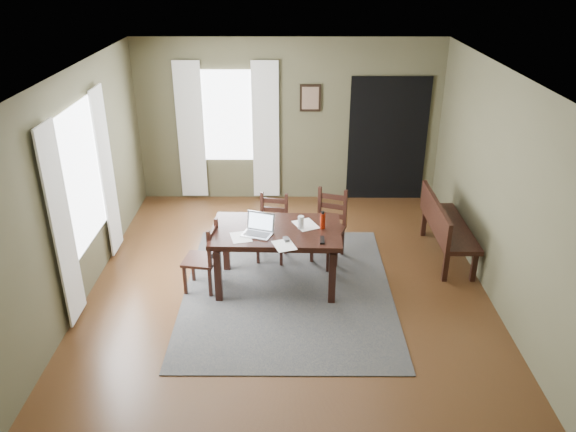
{
  "coord_description": "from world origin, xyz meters",
  "views": [
    {
      "loc": [
        0.02,
        -6.03,
        3.89
      ],
      "look_at": [
        0.0,
        0.3,
        0.9
      ],
      "focal_mm": 35.0,
      "sensor_mm": 36.0,
      "label": 1
    }
  ],
  "objects_px": {
    "bench": "(444,224)",
    "dining_table": "(276,236)",
    "chair_back_right": "(329,226)",
    "laptop": "(259,228)",
    "chair_back_left": "(273,228)",
    "water_bottle": "(323,221)",
    "chair_end": "(204,258)"
  },
  "relations": [
    {
      "from": "chair_end",
      "to": "bench",
      "type": "distance_m",
      "value": 3.3
    },
    {
      "from": "bench",
      "to": "dining_table",
      "type": "bearing_deg",
      "value": 108.44
    },
    {
      "from": "chair_end",
      "to": "bench",
      "type": "xyz_separation_m",
      "value": [
        3.19,
        0.86,
        0.06
      ]
    },
    {
      "from": "bench",
      "to": "laptop",
      "type": "xyz_separation_m",
      "value": [
        -2.5,
        -0.87,
        0.36
      ]
    },
    {
      "from": "bench",
      "to": "chair_back_left",
      "type": "bearing_deg",
      "value": 90.97
    },
    {
      "from": "chair_back_left",
      "to": "bench",
      "type": "height_order",
      "value": "chair_back_left"
    },
    {
      "from": "chair_back_right",
      "to": "laptop",
      "type": "distance_m",
      "value": 1.31
    },
    {
      "from": "chair_back_right",
      "to": "bench",
      "type": "relative_size",
      "value": 0.64
    },
    {
      "from": "chair_end",
      "to": "chair_back_right",
      "type": "bearing_deg",
      "value": 126.47
    },
    {
      "from": "dining_table",
      "to": "chair_back_left",
      "type": "bearing_deg",
      "value": 97.03
    },
    {
      "from": "bench",
      "to": "water_bottle",
      "type": "bearing_deg",
      "value": 113.33
    },
    {
      "from": "chair_back_right",
      "to": "dining_table",
      "type": "bearing_deg",
      "value": -114.4
    },
    {
      "from": "chair_back_left",
      "to": "water_bottle",
      "type": "height_order",
      "value": "water_bottle"
    },
    {
      "from": "chair_back_left",
      "to": "chair_back_right",
      "type": "bearing_deg",
      "value": 11.44
    },
    {
      "from": "dining_table",
      "to": "chair_back_left",
      "type": "relative_size",
      "value": 1.77
    },
    {
      "from": "chair_back_left",
      "to": "chair_back_right",
      "type": "relative_size",
      "value": 0.94
    },
    {
      "from": "chair_back_left",
      "to": "dining_table",
      "type": "bearing_deg",
      "value": -74.51
    },
    {
      "from": "water_bottle",
      "to": "chair_back_right",
      "type": "bearing_deg",
      "value": 79.23
    },
    {
      "from": "laptop",
      "to": "chair_back_right",
      "type": "bearing_deg",
      "value": 62.25
    },
    {
      "from": "dining_table",
      "to": "chair_end",
      "type": "height_order",
      "value": "chair_end"
    },
    {
      "from": "dining_table",
      "to": "bench",
      "type": "bearing_deg",
      "value": 19.98
    },
    {
      "from": "dining_table",
      "to": "laptop",
      "type": "relative_size",
      "value": 3.8
    },
    {
      "from": "bench",
      "to": "water_bottle",
      "type": "distance_m",
      "value": 1.91
    },
    {
      "from": "chair_back_left",
      "to": "chair_back_right",
      "type": "xyz_separation_m",
      "value": [
        0.78,
        0.02,
        0.03
      ]
    },
    {
      "from": "dining_table",
      "to": "chair_back_left",
      "type": "xyz_separation_m",
      "value": [
        -0.07,
        0.72,
        -0.26
      ]
    },
    {
      "from": "chair_back_right",
      "to": "bench",
      "type": "bearing_deg",
      "value": 19.94
    },
    {
      "from": "bench",
      "to": "water_bottle",
      "type": "height_order",
      "value": "water_bottle"
    },
    {
      "from": "chair_back_left",
      "to": "water_bottle",
      "type": "xyz_separation_m",
      "value": [
        0.64,
        -0.7,
        0.46
      ]
    },
    {
      "from": "chair_end",
      "to": "chair_back_right",
      "type": "xyz_separation_m",
      "value": [
        1.6,
        0.84,
        0.03
      ]
    },
    {
      "from": "chair_back_left",
      "to": "chair_end",
      "type": "bearing_deg",
      "value": -125.2
    },
    {
      "from": "chair_back_left",
      "to": "bench",
      "type": "bearing_deg",
      "value": 10.98
    },
    {
      "from": "bench",
      "to": "laptop",
      "type": "relative_size",
      "value": 3.57
    }
  ]
}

